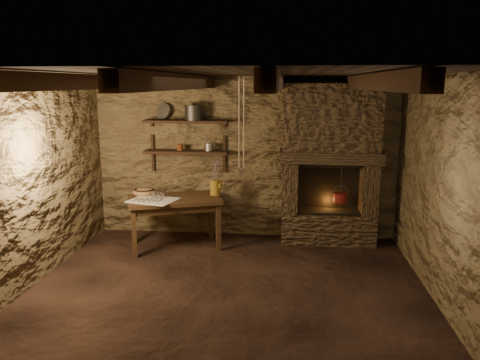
# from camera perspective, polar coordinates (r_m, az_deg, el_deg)

# --- Properties ---
(floor) EXTENTS (4.50, 4.50, 0.00)m
(floor) POSITION_cam_1_polar(r_m,az_deg,el_deg) (5.47, -1.50, -13.14)
(floor) COLOR black
(floor) RESTS_ON ground
(back_wall) EXTENTS (4.50, 0.04, 2.40)m
(back_wall) POSITION_cam_1_polar(r_m,az_deg,el_deg) (7.04, 0.55, 2.73)
(back_wall) COLOR #4E3D24
(back_wall) RESTS_ON floor
(front_wall) EXTENTS (4.50, 0.04, 2.40)m
(front_wall) POSITION_cam_1_polar(r_m,az_deg,el_deg) (3.18, -6.31, -8.47)
(front_wall) COLOR #4E3D24
(front_wall) RESTS_ON floor
(left_wall) EXTENTS (0.04, 4.00, 2.40)m
(left_wall) POSITION_cam_1_polar(r_m,az_deg,el_deg) (5.81, -24.13, -0.20)
(left_wall) COLOR #4E3D24
(left_wall) RESTS_ON floor
(right_wall) EXTENTS (0.04, 4.00, 2.40)m
(right_wall) POSITION_cam_1_polar(r_m,az_deg,el_deg) (5.29, 23.39, -1.24)
(right_wall) COLOR #4E3D24
(right_wall) RESTS_ON floor
(ceiling) EXTENTS (4.50, 4.00, 0.04)m
(ceiling) POSITION_cam_1_polar(r_m,az_deg,el_deg) (4.96, -1.65, 12.90)
(ceiling) COLOR black
(ceiling) RESTS_ON back_wall
(beam_far_left) EXTENTS (0.14, 3.95, 0.16)m
(beam_far_left) POSITION_cam_1_polar(r_m,az_deg,el_deg) (5.37, -18.05, 11.29)
(beam_far_left) COLOR black
(beam_far_left) RESTS_ON ceiling
(beam_mid_left) EXTENTS (0.14, 3.95, 0.16)m
(beam_mid_left) POSITION_cam_1_polar(r_m,az_deg,el_deg) (5.05, -7.40, 11.77)
(beam_mid_left) COLOR black
(beam_mid_left) RESTS_ON ceiling
(beam_mid_right) EXTENTS (0.14, 3.95, 0.16)m
(beam_mid_right) POSITION_cam_1_polar(r_m,az_deg,el_deg) (4.92, 4.26, 11.84)
(beam_mid_right) COLOR black
(beam_mid_right) RESTS_ON ceiling
(beam_far_right) EXTENTS (0.14, 3.95, 0.16)m
(beam_far_right) POSITION_cam_1_polar(r_m,az_deg,el_deg) (4.99, 16.04, 11.42)
(beam_far_right) COLOR black
(beam_far_right) RESTS_ON ceiling
(shelf_lower) EXTENTS (1.25, 0.30, 0.04)m
(shelf_lower) POSITION_cam_1_polar(r_m,az_deg,el_deg) (7.00, -6.53, 3.43)
(shelf_lower) COLOR black
(shelf_lower) RESTS_ON back_wall
(shelf_upper) EXTENTS (1.25, 0.30, 0.04)m
(shelf_upper) POSITION_cam_1_polar(r_m,az_deg,el_deg) (6.95, -6.62, 7.10)
(shelf_upper) COLOR black
(shelf_upper) RESTS_ON back_wall
(hearth) EXTENTS (1.43, 0.51, 2.30)m
(hearth) POSITION_cam_1_polar(r_m,az_deg,el_deg) (6.80, 10.92, 2.43)
(hearth) COLOR #34261A
(hearth) RESTS_ON floor
(work_table) EXTENTS (1.44, 1.11, 0.73)m
(work_table) POSITION_cam_1_polar(r_m,az_deg,el_deg) (6.71, -7.96, -4.92)
(work_table) COLOR #312011
(work_table) RESTS_ON floor
(linen_cloth) EXTENTS (0.72, 0.64, 0.01)m
(linen_cloth) POSITION_cam_1_polar(r_m,az_deg,el_deg) (6.51, -10.53, -2.42)
(linen_cloth) COLOR silver
(linen_cloth) RESTS_ON work_table
(pewter_cutlery_row) EXTENTS (0.55, 0.33, 0.01)m
(pewter_cutlery_row) POSITION_cam_1_polar(r_m,az_deg,el_deg) (6.49, -10.59, -2.38)
(pewter_cutlery_row) COLOR gray
(pewter_cutlery_row) RESTS_ON linen_cloth
(drinking_glasses) EXTENTS (0.20, 0.06, 0.08)m
(drinking_glasses) POSITION_cam_1_polar(r_m,az_deg,el_deg) (6.61, -10.10, -1.82)
(drinking_glasses) COLOR white
(drinking_glasses) RESTS_ON linen_cloth
(stoneware_jug) EXTENTS (0.17, 0.17, 0.50)m
(stoneware_jug) POSITION_cam_1_polar(r_m,az_deg,el_deg) (6.69, -3.04, -0.01)
(stoneware_jug) COLOR olive
(stoneware_jug) RESTS_ON work_table
(wooden_bowl) EXTENTS (0.43, 0.43, 0.12)m
(wooden_bowl) POSITION_cam_1_polar(r_m,az_deg,el_deg) (6.86, -11.58, -1.45)
(wooden_bowl) COLOR #A27246
(wooden_bowl) RESTS_ON work_table
(iron_stockpot) EXTENTS (0.33, 0.33, 0.20)m
(iron_stockpot) POSITION_cam_1_polar(r_m,az_deg,el_deg) (6.91, -5.63, 8.09)
(iron_stockpot) COLOR #33302D
(iron_stockpot) RESTS_ON shelf_upper
(tin_pan) EXTENTS (0.27, 0.20, 0.24)m
(tin_pan) POSITION_cam_1_polar(r_m,az_deg,el_deg) (7.12, -9.35, 8.29)
(tin_pan) COLOR #A3A29D
(tin_pan) RESTS_ON shelf_upper
(small_kettle) EXTENTS (0.18, 0.14, 0.17)m
(small_kettle) POSITION_cam_1_polar(r_m,az_deg,el_deg) (6.92, -3.81, 4.02)
(small_kettle) COLOR #A3A29D
(small_kettle) RESTS_ON shelf_lower
(rusty_tin) EXTENTS (0.09, 0.09, 0.09)m
(rusty_tin) POSITION_cam_1_polar(r_m,az_deg,el_deg) (7.01, -7.30, 3.95)
(rusty_tin) COLOR #612B13
(rusty_tin) RESTS_ON shelf_lower
(red_pot) EXTENTS (0.24, 0.24, 0.54)m
(red_pot) POSITION_cam_1_polar(r_m,az_deg,el_deg) (6.87, 12.14, -2.04)
(red_pot) COLOR maroon
(red_pot) RESTS_ON hearth
(hanging_ropes) EXTENTS (0.08, 0.08, 1.20)m
(hanging_ropes) POSITION_cam_1_polar(r_m,az_deg,el_deg) (6.02, 0.18, 6.97)
(hanging_ropes) COLOR tan
(hanging_ropes) RESTS_ON ceiling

